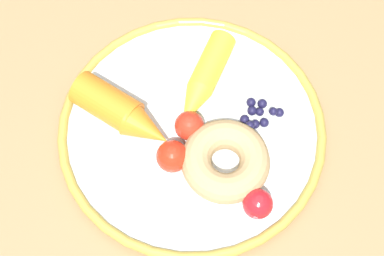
% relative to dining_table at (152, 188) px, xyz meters
% --- Properties ---
extents(dining_table, '(1.29, 0.79, 0.75)m').
position_rel_dining_table_xyz_m(dining_table, '(0.00, 0.00, 0.00)').
color(dining_table, '#95724A').
rests_on(dining_table, ground_plane).
extents(plate, '(0.33, 0.33, 0.02)m').
position_rel_dining_table_xyz_m(plate, '(-0.05, -0.05, 0.10)').
color(plate, silver).
rests_on(plate, dining_table).
extents(carrot_orange, '(0.14, 0.10, 0.04)m').
position_rel_dining_table_xyz_m(carrot_orange, '(0.03, -0.05, 0.12)').
color(carrot_orange, orange).
rests_on(carrot_orange, plate).
extents(carrot_yellow, '(0.07, 0.14, 0.03)m').
position_rel_dining_table_xyz_m(carrot_yellow, '(-0.06, -0.11, 0.12)').
color(carrot_yellow, yellow).
rests_on(carrot_yellow, plate).
extents(donut, '(0.13, 0.13, 0.04)m').
position_rel_dining_table_xyz_m(donut, '(-0.09, 0.00, 0.12)').
color(donut, tan).
rests_on(donut, plate).
extents(blueberry_pile, '(0.05, 0.05, 0.02)m').
position_rel_dining_table_xyz_m(blueberry_pile, '(-0.13, -0.07, 0.11)').
color(blueberry_pile, '#191638').
rests_on(blueberry_pile, plate).
extents(tomato_near, '(0.03, 0.03, 0.03)m').
position_rel_dining_table_xyz_m(tomato_near, '(-0.13, 0.05, 0.12)').
color(tomato_near, red).
rests_on(tomato_near, plate).
extents(tomato_mid, '(0.04, 0.04, 0.04)m').
position_rel_dining_table_xyz_m(tomato_mid, '(-0.03, -0.00, 0.12)').
color(tomato_mid, red).
rests_on(tomato_mid, plate).
extents(tomato_far, '(0.04, 0.04, 0.04)m').
position_rel_dining_table_xyz_m(tomato_far, '(-0.05, -0.04, 0.12)').
color(tomato_far, red).
rests_on(tomato_far, plate).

